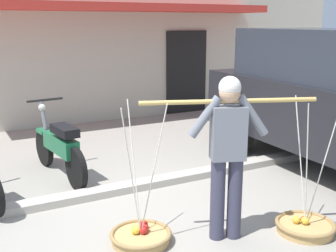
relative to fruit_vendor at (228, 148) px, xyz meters
name	(u,v)px	position (x,y,z in m)	size (l,w,h in m)	color
ground_plane	(144,212)	(-0.48, 0.96, -0.98)	(90.00, 90.00, 0.00)	gray
sidewalk_curb	(122,188)	(-0.48, 1.66, -0.93)	(20.00, 0.24, 0.10)	#AEA89C
fruit_vendor	(228,148)	(0.00, 0.00, 0.00)	(1.66, 0.67, 1.70)	#38384C
fruit_basket_left_side	(141,236)	(-0.82, 0.32, -0.90)	(0.64, 0.64, 1.45)	tan
fruit_basket_right_side	(305,226)	(0.82, -0.31, -0.90)	(0.64, 0.64, 1.45)	tan
motorcycle_third_in_row	(59,147)	(-1.05, 2.61, -0.53)	(0.54, 1.82, 1.09)	black
storefront_building	(77,26)	(0.99, 8.28, 1.12)	(13.00, 6.00, 4.20)	beige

